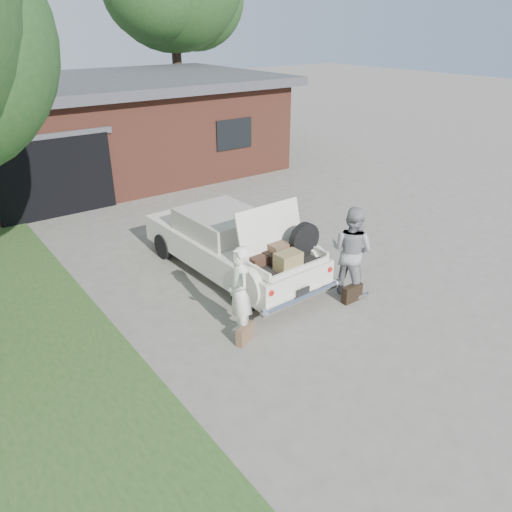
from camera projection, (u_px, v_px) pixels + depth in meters
ground at (275, 320)px, 9.32m from camera, size 90.00×90.00×0.00m
house at (95, 128)px, 17.49m from camera, size 12.80×7.80×3.30m
sedan at (231, 244)px, 10.82m from camera, size 1.99×4.72×1.91m
woman_left at (240, 293)px, 8.51m from camera, size 0.58×0.72×1.71m
woman_right at (351, 251)px, 9.92m from camera, size 0.93×1.06×1.85m
suitcase_left at (245, 334)px, 8.63m from camera, size 0.43×0.29×0.32m
suitcase_right at (352, 293)px, 9.89m from camera, size 0.45×0.15×0.35m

